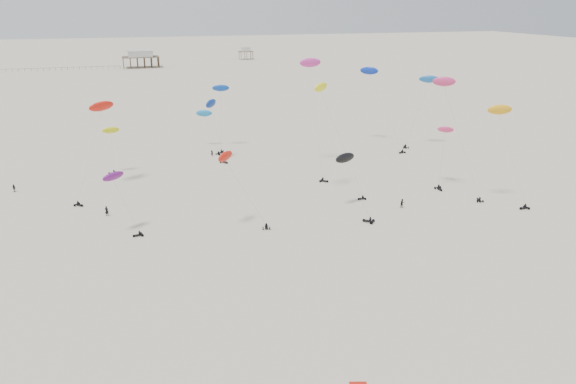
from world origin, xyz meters
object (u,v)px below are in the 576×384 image
object	(u,v)px
rig_0	(206,120)
rig_4	(312,82)
rig_7	(327,105)
pavilion_main	(141,60)
pavilion_small	(246,54)
spectator_0	(107,216)

from	to	relation	value
rig_0	rig_4	size ratio (longest dim) A/B	0.49
rig_7	rig_4	bearing A→B (deg)	-16.17
rig_0	rig_7	xyz separation A→B (m)	(17.01, -44.20, 10.64)
rig_4	rig_7	bearing A→B (deg)	32.93
pavilion_main	rig_7	size ratio (longest dim) A/B	0.91
rig_4	pavilion_main	bearing A→B (deg)	-129.78
pavilion_main	pavilion_small	size ratio (longest dim) A/B	2.33
pavilion_main	spectator_0	bearing A→B (deg)	-94.55
pavilion_small	pavilion_main	bearing A→B (deg)	-156.80
rig_7	pavilion_small	bearing A→B (deg)	-15.28
pavilion_main	rig_0	world-z (taller)	rig_0
pavilion_main	spectator_0	xyz separation A→B (m)	(-19.56, -245.62, -4.22)
rig_4	spectator_0	size ratio (longest dim) A/B	11.98
pavilion_main	pavilion_small	world-z (taller)	pavilion_main
pavilion_main	rig_4	size ratio (longest dim) A/B	0.78
pavilion_main	pavilion_small	xyz separation A→B (m)	(70.00, 30.00, -0.74)
pavilion_small	rig_0	size ratio (longest dim) A/B	0.69
rig_0	pavilion_small	bearing A→B (deg)	-121.88
rig_0	rig_4	bearing A→B (deg)	112.40
pavilion_main	rig_7	distance (m)	246.29
pavilion_main	pavilion_small	distance (m)	76.16
rig_4	spectator_0	xyz separation A→B (m)	(-46.35, -19.58, -19.84)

